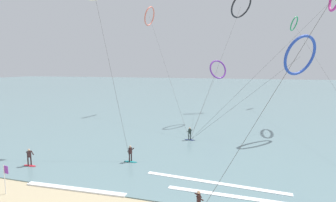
# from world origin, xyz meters

# --- Properties ---
(sea_water) EXTENTS (400.00, 200.00, 0.08)m
(sea_water) POSITION_xyz_m (0.00, 104.83, 0.04)
(sea_water) COLOR slate
(sea_water) RESTS_ON ground
(surfer_navy) EXTENTS (1.40, 0.73, 1.70)m
(surfer_navy) POSITION_xyz_m (2.59, 21.08, 0.82)
(surfer_navy) COLOR navy
(surfer_navy) RESTS_ON ground
(surfer_crimson) EXTENTS (1.40, 0.67, 1.70)m
(surfer_crimson) POSITION_xyz_m (-10.37, 7.74, 0.82)
(surfer_crimson) COLOR red
(surfer_crimson) RESTS_ON ground
(surfer_teal) EXTENTS (1.40, 0.67, 1.70)m
(surfer_teal) POSITION_xyz_m (-1.47, 11.52, 0.82)
(surfer_teal) COLOR teal
(surfer_teal) RESTS_ON ground
(kite_charcoal) EXTENTS (7.83, 17.70, 21.90)m
(kite_charcoal) POSITION_xyz_m (8.08, 36.26, 19.91)
(kite_charcoal) COLOR black
(kite_charcoal) RESTS_ON ground
(kite_coral) EXTENTS (13.41, 20.99, 21.70)m
(kite_coral) POSITION_xyz_m (-9.92, 40.00, 19.74)
(kite_coral) COLOR #EA7260
(kite_coral) RESTS_ON ground
(kite_violet) EXTENTS (4.04, 25.09, 11.05)m
(kite_violet) POSITION_xyz_m (3.62, 44.19, 9.03)
(kite_violet) COLOR purple
(kite_violet) RESTS_ON ground
(kite_emerald) EXTENTS (2.73, 53.01, 21.39)m
(kite_emerald) POSITION_xyz_m (19.71, 57.95, 19.61)
(kite_emerald) COLOR #199351
(kite_emerald) RESTS_ON ground
(kite_cobalt) EXTENTS (16.03, 7.49, 13.68)m
(kite_cobalt) POSITION_xyz_m (15.96, 26.04, 11.05)
(kite_cobalt) COLOR #2647B7
(kite_cobalt) RESTS_ON ground
(beach_flag) EXTENTS (0.47, 0.11, 2.30)m
(beach_flag) POSITION_xyz_m (-7.67, 2.72, 1.54)
(beach_flag) COLOR silver
(beach_flag) RESTS_ON ground
(wave_crest_near) EXTENTS (8.60, 0.88, 0.12)m
(wave_crest_near) POSITION_xyz_m (-3.16, 4.83, 0.06)
(wave_crest_near) COLOR white
(wave_crest_near) RESTS_ON ground
(wave_crest_mid) EXTENTS (12.65, 0.74, 0.12)m
(wave_crest_mid) POSITION_xyz_m (10.16, 7.06, 0.06)
(wave_crest_mid) COLOR white
(wave_crest_mid) RESTS_ON ground
(wave_crest_far) EXTENTS (11.89, 1.37, 0.12)m
(wave_crest_far) POSITION_xyz_m (7.19, 9.01, 0.06)
(wave_crest_far) COLOR white
(wave_crest_far) RESTS_ON ground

